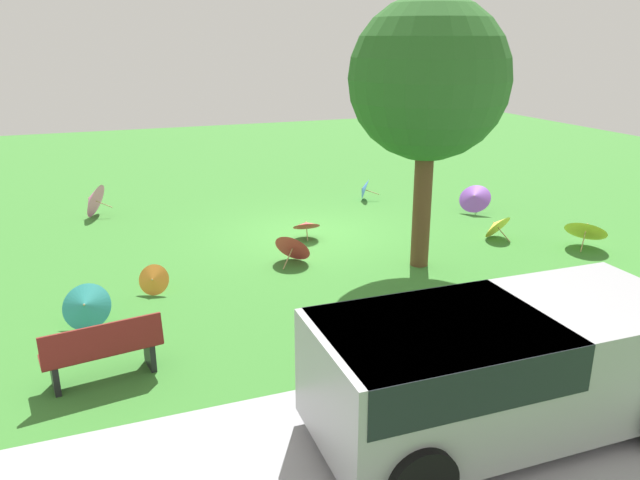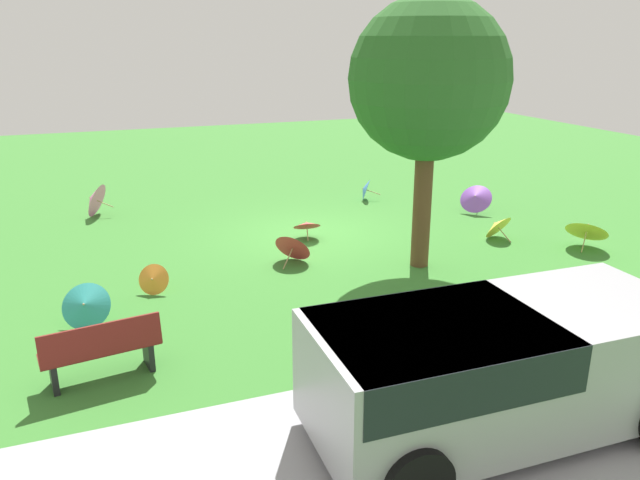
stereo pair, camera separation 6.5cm
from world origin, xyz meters
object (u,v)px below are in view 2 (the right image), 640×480
Objects in this scene: parasol_teal_0 at (85,305)px; parasol_pink_2 at (93,199)px; parasol_yellow_0 at (587,228)px; parasol_red_0 at (307,225)px; parasol_yellow_1 at (496,225)px; parasol_blue_0 at (365,189)px; park_bench at (102,350)px; van_dark at (490,363)px; shade_tree at (429,81)px; parasol_red_3 at (294,246)px; parasol_purple_0 at (476,197)px; parasol_orange_0 at (153,279)px.

parasol_teal_0 is 0.88× the size of parasol_pink_2.
parasol_yellow_0 is at bearing 147.25° from parasol_pink_2.
parasol_pink_2 is (4.66, -3.80, 0.11)m from parasol_red_0.
parasol_yellow_1 is at bearing 159.64° from parasol_red_0.
parasol_red_0 is 1.06× the size of parasol_blue_0.
parasol_yellow_1 is (-8.93, -3.41, -0.14)m from park_bench.
parasol_yellow_0 is 6.36m from parasol_red_0.
shade_tree is at bearing -111.29° from van_dark.
shade_tree is 5.06× the size of parasol_pink_2.
parasol_red_0 is 0.70× the size of parasol_pink_2.
parasol_red_3 is (-3.95, -3.57, -0.11)m from park_bench.
park_bench is 1.78× the size of parasol_teal_0.
park_bench is 8.77m from parasol_pink_2.
parasol_yellow_0 is at bearing 102.07° from parasol_purple_0.
parasol_yellow_0 is at bearing 153.37° from parasol_red_0.
park_bench is 10.62m from parasol_yellow_0.
parasol_yellow_1 is at bearing -176.16° from parasol_orange_0.
parasol_orange_0 is 1.55m from parasol_teal_0.
parasol_yellow_0 is 1.69× the size of parasol_red_0.
parasol_red_3 is at bearing -1.84° from parasol_yellow_1.
shade_tree is 9.48m from parasol_pink_2.
shade_tree is 6.12× the size of parasol_yellow_1.
parasol_yellow_0 is 1.34× the size of parasol_teal_0.
parasol_yellow_0 is at bearing -178.74° from parasol_teal_0.
parasol_yellow_1 is 2.17m from parasol_purple_0.
parasol_yellow_1 is (-2.56, -0.92, -3.43)m from shade_tree.
parasol_purple_0 is 3.23m from parasol_blue_0.
shade_tree is 4.38m from parasol_yellow_1.
shade_tree is 8.01× the size of parasol_orange_0.
van_dark is 11.13m from parasol_blue_0.
parasol_pink_2 is (6.29, -6.28, -3.30)m from shade_tree.
parasol_pink_2 reaches higher than parasol_red_0.
parasol_yellow_0 is 1.18× the size of parasol_pink_2.
parasol_purple_0 is 1.17× the size of parasol_teal_0.
parasol_orange_0 is at bearing -4.09° from shade_tree.
parasol_yellow_0 is (-10.41, -2.12, 0.01)m from park_bench.
park_bench reaches higher than parasol_red_3.
parasol_yellow_0 is at bearing 116.92° from parasol_blue_0.
shade_tree is 7.66× the size of parasol_blue_0.
parasol_pink_2 is 1.12× the size of parasol_red_3.
parasol_blue_0 is at bearing 172.71° from parasol_pink_2.
shade_tree is at bearing 123.42° from parasol_red_0.
park_bench is at bearing 46.43° from parasol_red_0.
parasol_pink_2 is (0.90, -5.90, 0.18)m from parasol_orange_0.
parasol_purple_0 is 9.10m from parasol_orange_0.
parasol_purple_0 is at bearing 132.54° from parasol_blue_0.
shade_tree is at bearing -5.25° from parasol_yellow_0.
parasol_yellow_0 is at bearing 167.34° from parasol_red_3.
parasol_teal_0 is at bearing 5.26° from shade_tree.
parasol_blue_0 is at bearing -130.03° from parasol_red_3.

